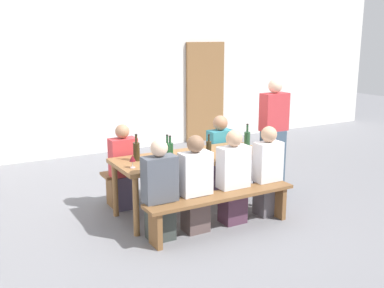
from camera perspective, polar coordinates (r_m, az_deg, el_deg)
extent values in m
plane|color=slate|center=(6.03, 0.00, -8.35)|extent=(24.00, 24.00, 0.00)
cube|color=silver|center=(8.98, -11.60, 9.04)|extent=(14.00, 0.20, 3.20)
cube|color=olive|center=(9.85, 1.65, 6.45)|extent=(0.90, 0.06, 2.10)
cube|color=olive|center=(5.80, 0.00, -1.68)|extent=(1.99, 0.80, 0.05)
cylinder|color=olive|center=(5.25, -6.97, -7.73)|extent=(0.07, 0.07, 0.70)
cylinder|color=olive|center=(6.13, 9.06, -4.68)|extent=(0.07, 0.07, 0.70)
cylinder|color=olive|center=(5.84, -9.53, -5.60)|extent=(0.07, 0.07, 0.70)
cylinder|color=olive|center=(6.65, 5.46, -3.14)|extent=(0.07, 0.07, 0.70)
cube|color=brown|center=(5.32, 3.71, -6.45)|extent=(1.89, 0.30, 0.04)
cube|color=brown|center=(5.02, -4.57, -10.46)|extent=(0.06, 0.24, 0.41)
cube|color=brown|center=(5.87, 10.66, -7.05)|extent=(0.06, 0.24, 0.41)
cube|color=brown|center=(6.48, -3.03, -2.81)|extent=(1.89, 0.30, 0.04)
cube|color=brown|center=(6.24, -10.01, -5.81)|extent=(0.06, 0.24, 0.41)
cube|color=brown|center=(6.94, 3.26, -3.64)|extent=(0.06, 0.24, 0.41)
cylinder|color=#234C2D|center=(6.07, 6.85, 0.34)|extent=(0.08, 0.08, 0.25)
cylinder|color=#234C2D|center=(6.03, 6.90, 1.94)|extent=(0.03, 0.03, 0.10)
cylinder|color=black|center=(6.02, 6.91, 2.44)|extent=(0.03, 0.03, 0.01)
cylinder|color=#332814|center=(5.61, 2.09, -0.78)|extent=(0.07, 0.07, 0.22)
cylinder|color=#332814|center=(5.58, 2.10, 0.71)|extent=(0.02, 0.02, 0.08)
cylinder|color=black|center=(5.57, 2.10, 1.16)|extent=(0.03, 0.03, 0.01)
cylinder|color=#332814|center=(5.58, -6.91, -0.95)|extent=(0.08, 0.08, 0.22)
cylinder|color=#332814|center=(5.54, -6.96, 0.63)|extent=(0.03, 0.03, 0.09)
cylinder|color=black|center=(5.53, -6.97, 1.17)|extent=(0.03, 0.03, 0.01)
cylinder|color=#194723|center=(5.40, -3.08, -1.24)|extent=(0.07, 0.07, 0.24)
cylinder|color=#194723|center=(5.36, -3.10, 0.53)|extent=(0.02, 0.02, 0.10)
cylinder|color=black|center=(5.35, -3.11, 1.11)|extent=(0.03, 0.03, 0.01)
cylinder|color=#194723|center=(5.54, -2.74, -0.99)|extent=(0.07, 0.07, 0.22)
cylinder|color=#194723|center=(5.50, -2.75, 0.51)|extent=(0.03, 0.03, 0.08)
cylinder|color=black|center=(5.49, -2.76, 0.98)|extent=(0.03, 0.03, 0.01)
cylinder|color=silver|center=(5.31, -7.37, -2.91)|extent=(0.06, 0.06, 0.01)
cylinder|color=silver|center=(5.30, -7.39, -2.51)|extent=(0.01, 0.01, 0.07)
cone|color=maroon|center=(5.28, -7.41, -1.74)|extent=(0.07, 0.07, 0.08)
cylinder|color=silver|center=(6.28, 4.56, -0.29)|extent=(0.06, 0.06, 0.01)
cylinder|color=silver|center=(6.27, 4.56, 0.00)|extent=(0.01, 0.01, 0.06)
cone|color=#D18C93|center=(6.26, 4.57, 0.60)|extent=(0.07, 0.07, 0.07)
cylinder|color=silver|center=(5.49, 1.11, -2.25)|extent=(0.06, 0.06, 0.01)
cylinder|color=silver|center=(5.48, 1.11, -1.82)|extent=(0.01, 0.01, 0.08)
cone|color=maroon|center=(5.46, 1.12, -1.04)|extent=(0.07, 0.07, 0.08)
cube|color=#363C38|center=(5.19, -3.95, -9.39)|extent=(0.28, 0.24, 0.45)
cube|color=#4C515B|center=(5.03, -4.04, -4.36)|extent=(0.37, 0.20, 0.51)
sphere|color=beige|center=(4.93, -4.11, -0.50)|extent=(0.19, 0.19, 0.19)
cube|color=brown|center=(5.38, 0.43, -8.51)|extent=(0.27, 0.24, 0.45)
cube|color=silver|center=(5.23, 0.44, -3.69)|extent=(0.36, 0.20, 0.50)
sphere|color=#846047|center=(5.14, 0.44, 0.02)|extent=(0.20, 0.20, 0.20)
cube|color=#502F42|center=(5.64, 5.08, -7.51)|extent=(0.28, 0.24, 0.45)
cube|color=silver|center=(5.49, 5.18, -2.86)|extent=(0.38, 0.20, 0.50)
sphere|color=tan|center=(5.41, 5.26, 0.70)|extent=(0.20, 0.20, 0.20)
cube|color=#595359|center=(5.94, 9.24, -6.57)|extent=(0.26, 0.24, 0.45)
cube|color=silver|center=(5.79, 9.41, -2.16)|extent=(0.34, 0.20, 0.50)
sphere|color=tan|center=(5.71, 9.54, 1.20)|extent=(0.20, 0.20, 0.20)
cube|color=#534C6B|center=(6.14, -8.40, -5.87)|extent=(0.26, 0.24, 0.45)
cube|color=#C6383D|center=(6.00, -8.55, -1.61)|extent=(0.35, 0.20, 0.49)
sphere|color=#A87A5B|center=(5.92, -8.66, 1.56)|extent=(0.18, 0.18, 0.18)
cube|color=#433248|center=(6.78, 3.44, -3.89)|extent=(0.26, 0.24, 0.45)
cube|color=teal|center=(6.66, 3.49, -0.18)|extent=(0.35, 0.20, 0.45)
sphere|color=#A87A5B|center=(6.59, 3.53, 2.64)|extent=(0.21, 0.21, 0.21)
cube|color=#3C5064|center=(6.73, 9.94, -2.14)|extent=(0.29, 0.24, 0.91)
cube|color=#C6383D|center=(6.58, 10.19, 3.94)|extent=(0.39, 0.20, 0.53)
sphere|color=beige|center=(6.53, 10.32, 7.10)|extent=(0.20, 0.20, 0.20)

